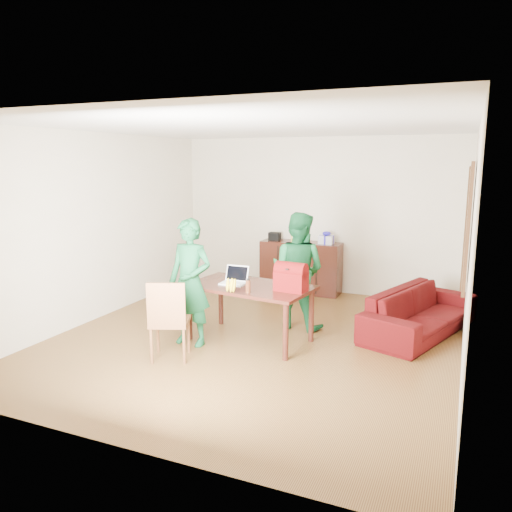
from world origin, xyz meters
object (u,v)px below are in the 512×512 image
at_px(red_bag, 291,280).
at_px(sofa, 420,312).
at_px(chair, 170,336).
at_px(person_near, 190,282).
at_px(person_far, 298,270).
at_px(table, 250,292).
at_px(bottle, 248,286).
at_px(laptop, 233,281).

bearing_deg(red_bag, sofa, 46.07).
xyz_separation_m(chair, sofa, (2.61, 2.06, 0.02)).
distance_m(person_near, sofa, 3.09).
height_order(chair, person_near, person_near).
height_order(person_near, person_far, person_far).
distance_m(table, sofa, 2.32).
bearing_deg(person_far, bottle, 84.00).
distance_m(person_near, bottle, 0.77).
bearing_deg(red_bag, person_far, 108.71).
bearing_deg(sofa, bottle, 147.98).
bearing_deg(person_near, bottle, 5.93).
distance_m(person_near, person_far, 1.55).
bearing_deg(person_far, laptop, 59.11).
bearing_deg(red_bag, laptop, -176.27).
height_order(person_far, laptop, person_far).
relative_size(table, laptop, 5.22).
height_order(person_far, red_bag, person_far).
height_order(person_near, red_bag, person_near).
xyz_separation_m(bottle, red_bag, (0.44, 0.28, 0.05)).
xyz_separation_m(chair, person_far, (1.00, 1.68, 0.53)).
bearing_deg(person_near, sofa, 31.95).
relative_size(table, chair, 1.74).
height_order(chair, laptop, chair).
relative_size(laptop, red_bag, 0.84).
bearing_deg(chair, red_bag, 13.81).
relative_size(person_near, person_far, 0.99).
relative_size(person_near, red_bag, 4.21).
distance_m(person_far, laptop, 1.00).
bearing_deg(person_near, laptop, 44.08).
height_order(person_near, sofa, person_near).
distance_m(table, person_far, 0.87).
relative_size(table, sofa, 0.82).
bearing_deg(sofa, chair, 147.87).
height_order(table, bottle, bottle).
bearing_deg(person_near, red_bag, 17.44).
bearing_deg(table, chair, -116.16).
distance_m(table, bottle, 0.41).
height_order(red_bag, sofa, red_bag).
height_order(table, person_far, person_far).
bearing_deg(laptop, red_bag, -3.66).
bearing_deg(laptop, person_far, 50.39).
relative_size(person_far, sofa, 0.79).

